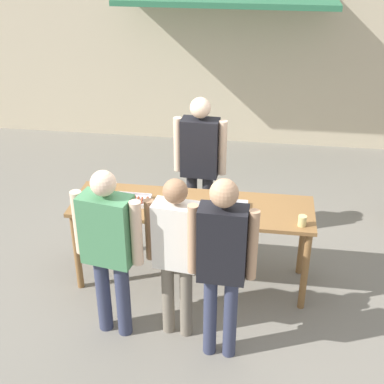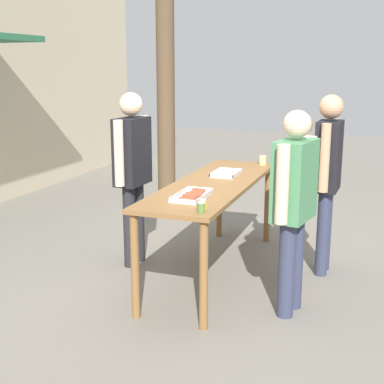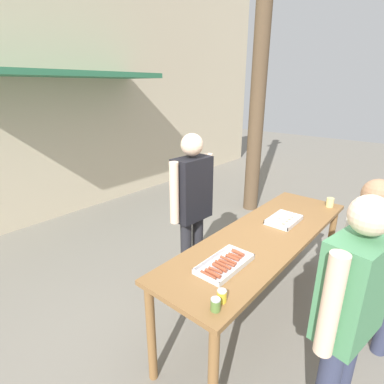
{
  "view_description": "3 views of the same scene",
  "coord_description": "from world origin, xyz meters",
  "px_view_note": "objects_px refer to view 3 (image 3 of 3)",
  "views": [
    {
      "loc": [
        0.67,
        -4.66,
        3.63
      ],
      "look_at": [
        0.0,
        0.0,
        1.09
      ],
      "focal_mm": 50.0,
      "sensor_mm": 36.0,
      "label": 1
    },
    {
      "loc": [
        -4.85,
        -1.54,
        2.04
      ],
      "look_at": [
        -0.67,
        -0.02,
        0.99
      ],
      "focal_mm": 50.0,
      "sensor_mm": 36.0,
      "label": 2
    },
    {
      "loc": [
        -2.32,
        -1.11,
        2.24
      ],
      "look_at": [
        -0.03,
        0.86,
        1.16
      ],
      "focal_mm": 28.0,
      "sensor_mm": 36.0,
      "label": 3
    }
  ],
  "objects_px": {
    "condiment_jar_mustard": "(216,305)",
    "person_server_behind_table": "(192,200)",
    "utility_pole": "(264,14)",
    "beer_cup": "(330,202)",
    "food_tray_buns": "(284,220)",
    "person_customer_holding_hotdog": "(350,306)",
    "person_customer_waiting_in_line": "(363,263)",
    "condiment_jar_ketchup": "(222,296)",
    "food_tray_sausages": "(224,265)"
  },
  "relations": [
    {
      "from": "condiment_jar_mustard",
      "to": "person_server_behind_table",
      "type": "distance_m",
      "value": 1.54
    },
    {
      "from": "utility_pole",
      "to": "beer_cup",
      "type": "bearing_deg",
      "value": -128.15
    },
    {
      "from": "food_tray_buns",
      "to": "person_customer_holding_hotdog",
      "type": "xyz_separation_m",
      "value": [
        -0.98,
        -0.86,
        0.05
      ]
    },
    {
      "from": "person_customer_waiting_in_line",
      "to": "utility_pole",
      "type": "xyz_separation_m",
      "value": [
        2.51,
        2.36,
        2.31
      ]
    },
    {
      "from": "utility_pole",
      "to": "condiment_jar_ketchup",
      "type": "bearing_deg",
      "value": -153.12
    },
    {
      "from": "food_tray_buns",
      "to": "person_server_behind_table",
      "type": "bearing_deg",
      "value": 114.42
    },
    {
      "from": "food_tray_sausages",
      "to": "person_customer_holding_hotdog",
      "type": "distance_m",
      "value": 0.87
    },
    {
      "from": "food_tray_sausages",
      "to": "person_customer_holding_hotdog",
      "type": "relative_size",
      "value": 0.28
    },
    {
      "from": "beer_cup",
      "to": "person_customer_waiting_in_line",
      "type": "relative_size",
      "value": 0.06
    },
    {
      "from": "condiment_jar_ketchup",
      "to": "person_customer_waiting_in_line",
      "type": "distance_m",
      "value": 1.15
    },
    {
      "from": "condiment_jar_mustard",
      "to": "utility_pole",
      "type": "relative_size",
      "value": 0.01
    },
    {
      "from": "food_tray_sausages",
      "to": "condiment_jar_mustard",
      "type": "xyz_separation_m",
      "value": [
        -0.42,
        -0.23,
        0.03
      ]
    },
    {
      "from": "food_tray_sausages",
      "to": "utility_pole",
      "type": "height_order",
      "value": "utility_pole"
    },
    {
      "from": "beer_cup",
      "to": "utility_pole",
      "type": "distance_m",
      "value": 3.23
    },
    {
      "from": "beer_cup",
      "to": "person_customer_waiting_in_line",
      "type": "bearing_deg",
      "value": -152.43
    },
    {
      "from": "person_customer_holding_hotdog",
      "to": "condiment_jar_ketchup",
      "type": "bearing_deg",
      "value": -48.56
    },
    {
      "from": "condiment_jar_mustard",
      "to": "person_customer_waiting_in_line",
      "type": "bearing_deg",
      "value": -27.99
    },
    {
      "from": "food_tray_buns",
      "to": "person_customer_holding_hotdog",
      "type": "height_order",
      "value": "person_customer_holding_hotdog"
    },
    {
      "from": "condiment_jar_mustard",
      "to": "person_customer_holding_hotdog",
      "type": "bearing_deg",
      "value": -52.73
    },
    {
      "from": "person_customer_waiting_in_line",
      "to": "utility_pole",
      "type": "height_order",
      "value": "utility_pole"
    },
    {
      "from": "person_customer_holding_hotdog",
      "to": "utility_pole",
      "type": "relative_size",
      "value": 0.26
    },
    {
      "from": "condiment_jar_ketchup",
      "to": "utility_pole",
      "type": "xyz_separation_m",
      "value": [
        3.5,
        1.77,
        2.32
      ]
    },
    {
      "from": "condiment_jar_ketchup",
      "to": "beer_cup",
      "type": "bearing_deg",
      "value": -0.22
    },
    {
      "from": "beer_cup",
      "to": "person_server_behind_table",
      "type": "xyz_separation_m",
      "value": [
        -1.12,
        1.1,
        0.08
      ]
    },
    {
      "from": "food_tray_buns",
      "to": "person_customer_waiting_in_line",
      "type": "height_order",
      "value": "person_customer_waiting_in_line"
    },
    {
      "from": "condiment_jar_mustard",
      "to": "person_server_behind_table",
      "type": "relative_size",
      "value": 0.05
    },
    {
      "from": "person_server_behind_table",
      "to": "condiment_jar_mustard",
      "type": "bearing_deg",
      "value": -130.83
    },
    {
      "from": "condiment_jar_ketchup",
      "to": "food_tray_buns",
      "type": "bearing_deg",
      "value": 8.82
    },
    {
      "from": "food_tray_buns",
      "to": "condiment_jar_mustard",
      "type": "distance_m",
      "value": 1.48
    },
    {
      "from": "beer_cup",
      "to": "utility_pole",
      "type": "xyz_separation_m",
      "value": [
        1.4,
        1.78,
        2.31
      ]
    },
    {
      "from": "person_customer_holding_hotdog",
      "to": "utility_pole",
      "type": "xyz_separation_m",
      "value": [
        3.1,
        2.42,
        2.29
      ]
    },
    {
      "from": "food_tray_sausages",
      "to": "condiment_jar_mustard",
      "type": "bearing_deg",
      "value": -151.46
    },
    {
      "from": "condiment_jar_ketchup",
      "to": "person_server_behind_table",
      "type": "relative_size",
      "value": 0.05
    },
    {
      "from": "food_tray_buns",
      "to": "person_customer_waiting_in_line",
      "type": "xyz_separation_m",
      "value": [
        -0.39,
        -0.8,
        0.02
      ]
    },
    {
      "from": "person_server_behind_table",
      "to": "utility_pole",
      "type": "bearing_deg",
      "value": 18.2
    },
    {
      "from": "food_tray_sausages",
      "to": "person_customer_waiting_in_line",
      "type": "relative_size",
      "value": 0.29
    },
    {
      "from": "beer_cup",
      "to": "person_customer_holding_hotdog",
      "type": "distance_m",
      "value": 1.82
    },
    {
      "from": "food_tray_buns",
      "to": "beer_cup",
      "type": "xyz_separation_m",
      "value": [
        0.72,
        -0.22,
        0.03
      ]
    },
    {
      "from": "person_server_behind_table",
      "to": "beer_cup",
      "type": "bearing_deg",
      "value": -41.38
    },
    {
      "from": "person_server_behind_table",
      "to": "utility_pole",
      "type": "distance_m",
      "value": 3.43
    },
    {
      "from": "person_server_behind_table",
      "to": "person_customer_holding_hotdog",
      "type": "bearing_deg",
      "value": -105.53
    },
    {
      "from": "person_customer_holding_hotdog",
      "to": "condiment_jar_mustard",
      "type": "bearing_deg",
      "value": -42.38
    },
    {
      "from": "food_tray_buns",
      "to": "condiment_jar_ketchup",
      "type": "distance_m",
      "value": 1.39
    },
    {
      "from": "food_tray_sausages",
      "to": "person_customer_waiting_in_line",
      "type": "xyz_separation_m",
      "value": [
        0.65,
        -0.8,
        0.03
      ]
    },
    {
      "from": "beer_cup",
      "to": "person_customer_waiting_in_line",
      "type": "xyz_separation_m",
      "value": [
        -1.11,
        -0.58,
        -0.01
      ]
    },
    {
      "from": "person_server_behind_table",
      "to": "utility_pole",
      "type": "height_order",
      "value": "utility_pole"
    },
    {
      "from": "food_tray_buns",
      "to": "condiment_jar_ketchup",
      "type": "xyz_separation_m",
      "value": [
        -1.38,
        -0.21,
        0.02
      ]
    },
    {
      "from": "utility_pole",
      "to": "person_customer_waiting_in_line",
      "type": "bearing_deg",
      "value": -136.76
    },
    {
      "from": "condiment_jar_ketchup",
      "to": "condiment_jar_mustard",
      "type": "bearing_deg",
      "value": -169.14
    },
    {
      "from": "food_tray_buns",
      "to": "person_server_behind_table",
      "type": "relative_size",
      "value": 0.21
    }
  ]
}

